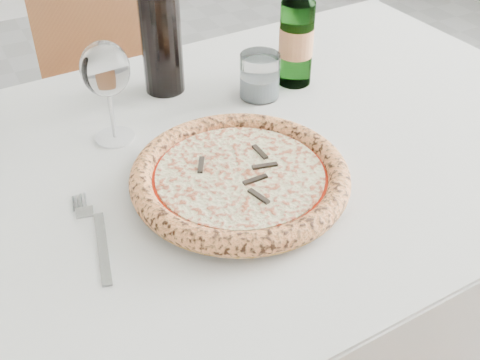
{
  "coord_description": "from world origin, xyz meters",
  "views": [
    {
      "loc": [
        -0.42,
        -0.47,
        1.34
      ],
      "look_at": [
        -0.08,
        0.18,
        0.78
      ],
      "focal_mm": 45.0,
      "sensor_mm": 36.0,
      "label": 1
    }
  ],
  "objects_px": {
    "pizza": "(240,177)",
    "tumbler": "(260,79)",
    "wine_bottle": "(160,25)",
    "plate": "(240,186)",
    "dining_table": "(213,199)",
    "wine_glass": "(105,71)",
    "chair_far": "(111,67)",
    "beer_bottle": "(297,34)"
  },
  "relations": [
    {
      "from": "pizza",
      "to": "tumbler",
      "type": "height_order",
      "value": "tumbler"
    },
    {
      "from": "wine_bottle",
      "to": "pizza",
      "type": "bearing_deg",
      "value": -93.86
    },
    {
      "from": "plate",
      "to": "dining_table",
      "type": "bearing_deg",
      "value": 90.0
    },
    {
      "from": "wine_glass",
      "to": "wine_bottle",
      "type": "height_order",
      "value": "wine_bottle"
    },
    {
      "from": "plate",
      "to": "wine_glass",
      "type": "relative_size",
      "value": 1.61
    },
    {
      "from": "dining_table",
      "to": "chair_far",
      "type": "height_order",
      "value": "chair_far"
    },
    {
      "from": "wine_glass",
      "to": "chair_far",
      "type": "bearing_deg",
      "value": 74.09
    },
    {
      "from": "plate",
      "to": "wine_glass",
      "type": "bearing_deg",
      "value": 117.71
    },
    {
      "from": "beer_bottle",
      "to": "plate",
      "type": "bearing_deg",
      "value": -135.5
    },
    {
      "from": "beer_bottle",
      "to": "wine_bottle",
      "type": "bearing_deg",
      "value": 158.39
    },
    {
      "from": "chair_far",
      "to": "plate",
      "type": "height_order",
      "value": "chair_far"
    },
    {
      "from": "pizza",
      "to": "wine_bottle",
      "type": "relative_size",
      "value": 1.07
    },
    {
      "from": "chair_far",
      "to": "beer_bottle",
      "type": "height_order",
      "value": "beer_bottle"
    },
    {
      "from": "wine_bottle",
      "to": "tumbler",
      "type": "bearing_deg",
      "value": -36.5
    },
    {
      "from": "plate",
      "to": "wine_bottle",
      "type": "xyz_separation_m",
      "value": [
        0.02,
        0.35,
        0.13
      ]
    },
    {
      "from": "plate",
      "to": "wine_glass",
      "type": "distance_m",
      "value": 0.29
    },
    {
      "from": "plate",
      "to": "beer_bottle",
      "type": "height_order",
      "value": "beer_bottle"
    },
    {
      "from": "chair_far",
      "to": "wine_bottle",
      "type": "distance_m",
      "value": 0.69
    },
    {
      "from": "wine_glass",
      "to": "beer_bottle",
      "type": "height_order",
      "value": "beer_bottle"
    },
    {
      "from": "tumbler",
      "to": "beer_bottle",
      "type": "relative_size",
      "value": 0.33
    },
    {
      "from": "wine_glass",
      "to": "beer_bottle",
      "type": "distance_m",
      "value": 0.39
    },
    {
      "from": "chair_far",
      "to": "plate",
      "type": "distance_m",
      "value": 0.97
    },
    {
      "from": "wine_glass",
      "to": "tumbler",
      "type": "bearing_deg",
      "value": 2.1
    },
    {
      "from": "chair_far",
      "to": "tumbler",
      "type": "height_order",
      "value": "chair_far"
    },
    {
      "from": "wine_glass",
      "to": "pizza",
      "type": "bearing_deg",
      "value": -62.29
    },
    {
      "from": "pizza",
      "to": "tumbler",
      "type": "bearing_deg",
      "value": 54.38
    },
    {
      "from": "chair_far",
      "to": "wine_bottle",
      "type": "relative_size",
      "value": 2.96
    },
    {
      "from": "plate",
      "to": "beer_bottle",
      "type": "xyz_separation_m",
      "value": [
        0.26,
        0.26,
        0.09
      ]
    },
    {
      "from": "chair_far",
      "to": "plate",
      "type": "relative_size",
      "value": 3.2
    },
    {
      "from": "wine_bottle",
      "to": "wine_glass",
      "type": "bearing_deg",
      "value": -140.09
    },
    {
      "from": "pizza",
      "to": "tumbler",
      "type": "xyz_separation_m",
      "value": [
        0.17,
        0.24,
        0.01
      ]
    },
    {
      "from": "plate",
      "to": "tumbler",
      "type": "bearing_deg",
      "value": 54.38
    },
    {
      "from": "pizza",
      "to": "beer_bottle",
      "type": "bearing_deg",
      "value": 44.5
    },
    {
      "from": "wine_glass",
      "to": "dining_table",
      "type": "bearing_deg",
      "value": -47.34
    },
    {
      "from": "plate",
      "to": "beer_bottle",
      "type": "bearing_deg",
      "value": 44.5
    },
    {
      "from": "pizza",
      "to": "wine_glass",
      "type": "height_order",
      "value": "wine_glass"
    },
    {
      "from": "dining_table",
      "to": "wine_bottle",
      "type": "bearing_deg",
      "value": 84.63
    },
    {
      "from": "wine_glass",
      "to": "beer_bottle",
      "type": "xyz_separation_m",
      "value": [
        0.39,
        0.03,
        -0.03
      ]
    },
    {
      "from": "plate",
      "to": "tumbler",
      "type": "height_order",
      "value": "tumbler"
    },
    {
      "from": "chair_far",
      "to": "wine_glass",
      "type": "xyz_separation_m",
      "value": [
        -0.2,
        -0.71,
        0.35
      ]
    },
    {
      "from": "dining_table",
      "to": "wine_bottle",
      "type": "relative_size",
      "value": 4.62
    },
    {
      "from": "dining_table",
      "to": "pizza",
      "type": "height_order",
      "value": "pizza"
    }
  ]
}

